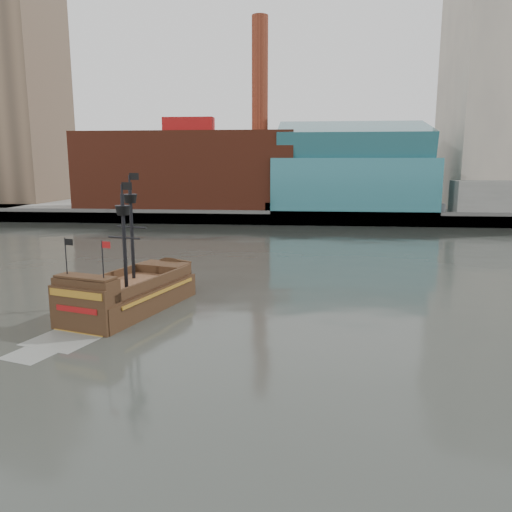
# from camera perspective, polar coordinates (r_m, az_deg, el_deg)

# --- Properties ---
(ground) EXTENTS (400.00, 400.00, 0.00)m
(ground) POSITION_cam_1_polar(r_m,az_deg,el_deg) (30.09, 2.78, -11.15)
(ground) COLOR #242722
(ground) RESTS_ON ground
(promenade_far) EXTENTS (220.00, 60.00, 2.00)m
(promenade_far) POSITION_cam_1_polar(r_m,az_deg,el_deg) (120.36, 5.03, 5.72)
(promenade_far) COLOR slate
(promenade_far) RESTS_ON ground
(seawall) EXTENTS (220.00, 1.00, 2.60)m
(seawall) POSITION_cam_1_polar(r_m,az_deg,el_deg) (90.97, 4.80, 4.34)
(seawall) COLOR #4C4C49
(seawall) RESTS_ON ground
(skyline) EXTENTS (149.00, 45.00, 62.00)m
(skyline) POSITION_cam_1_polar(r_m,az_deg,el_deg) (113.35, 7.94, 17.29)
(skyline) COLOR brown
(skyline) RESTS_ON promenade_far
(pirate_ship) EXTENTS (8.46, 15.55, 11.15)m
(pirate_ship) POSITION_cam_1_polar(r_m,az_deg,el_deg) (39.47, -14.24, -4.61)
(pirate_ship) COLOR black
(pirate_ship) RESTS_ON ground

